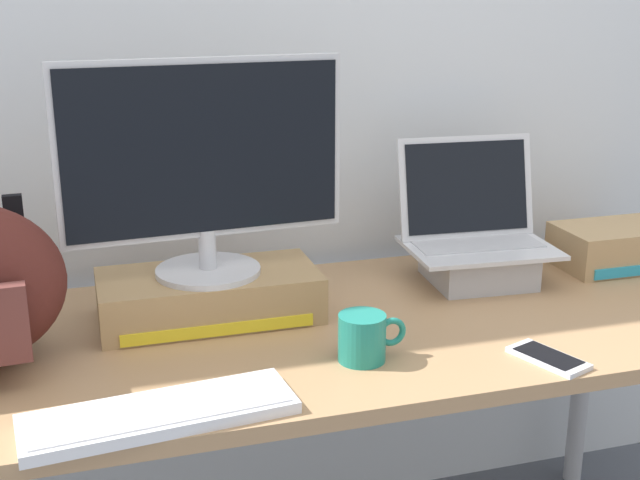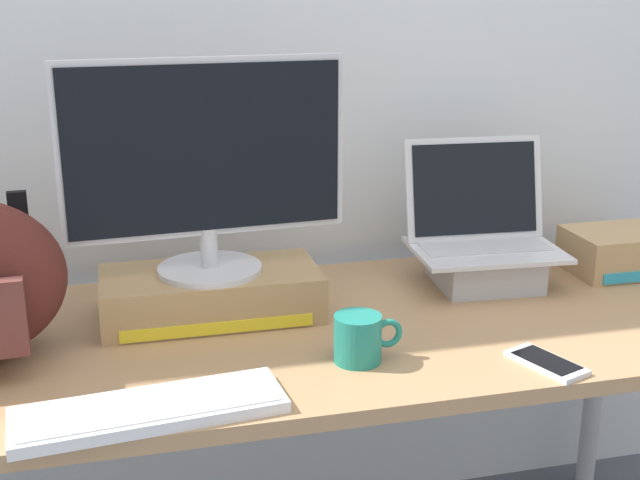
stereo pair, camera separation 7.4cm
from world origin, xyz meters
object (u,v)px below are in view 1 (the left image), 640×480
toner_box_cyan (622,245)px  external_keyboard (160,413)px  desktop_monitor (204,165)px  coffee_mug (363,337)px  cell_phone (548,358)px  toner_box_yellow (209,296)px  open_laptop (477,252)px

toner_box_cyan → external_keyboard: bearing=-159.3°
desktop_monitor → coffee_mug: 0.46m
coffee_mug → cell_phone: (0.32, -0.10, -0.04)m
external_keyboard → coffee_mug: (0.38, 0.11, 0.03)m
coffee_mug → toner_box_yellow: bearing=129.8°
desktop_monitor → toner_box_cyan: 1.06m
toner_box_yellow → toner_box_cyan: bearing=2.5°
open_laptop → coffee_mug: 0.52m
desktop_monitor → cell_phone: 0.75m
external_keyboard → toner_box_yellow: bearing=64.0°
toner_box_yellow → desktop_monitor: 0.27m
toner_box_yellow → cell_phone: (0.56, -0.39, -0.04)m
open_laptop → coffee_mug: size_ratio=2.66×
external_keyboard → desktop_monitor: bearing=63.9°
toner_box_cyan → desktop_monitor: bearing=-177.5°
open_laptop → toner_box_yellow: bearing=-171.8°
toner_box_yellow → desktop_monitor: desktop_monitor is taller
open_laptop → external_keyboard: bearing=-146.4°
toner_box_yellow → open_laptop: (0.63, 0.05, 0.02)m
toner_box_yellow → open_laptop: 0.64m
cell_phone → toner_box_cyan: (0.46, 0.43, 0.04)m
external_keyboard → toner_box_cyan: 1.25m
desktop_monitor → open_laptop: size_ratio=1.65×
desktop_monitor → toner_box_cyan: bearing=-1.3°
toner_box_yellow → cell_phone: toner_box_yellow is taller
coffee_mug → external_keyboard: bearing=-163.4°
open_laptop → toner_box_cyan: (0.39, -0.01, -0.02)m
toner_box_yellow → toner_box_cyan: 1.03m
external_keyboard → cell_phone: 0.71m
cell_phone → toner_box_cyan: bearing=22.4°
external_keyboard → toner_box_cyan: toner_box_cyan is taller
external_keyboard → cell_phone: bearing=-4.7°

